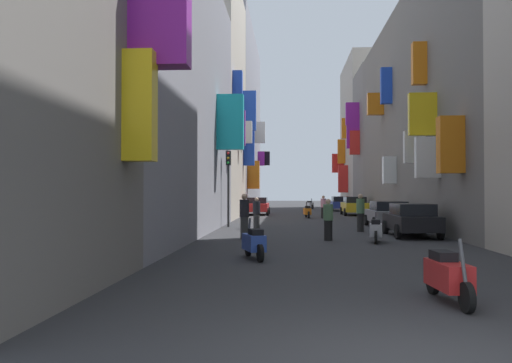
# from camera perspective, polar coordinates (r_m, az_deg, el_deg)

# --- Properties ---
(ground_plane) EXTENTS (140.00, 140.00, 0.00)m
(ground_plane) POSITION_cam_1_polar(r_m,az_deg,el_deg) (35.77, 5.89, -4.10)
(ground_plane) COLOR #2D2D30
(building_left_mid_a) EXTENTS (7.33, 19.50, 12.38)m
(building_left_mid_a) POSITION_cam_1_polar(r_m,az_deg,el_deg) (23.75, -12.68, 9.37)
(building_left_mid_a) COLOR gray
(building_left_mid_a) RESTS_ON ground
(building_left_mid_b) EXTENTS (7.09, 11.12, 16.90)m
(building_left_mid_b) POSITION_cam_1_polar(r_m,az_deg,el_deg) (38.84, -6.26, 8.64)
(building_left_mid_b) COLOR #B2A899
(building_left_mid_b) RESTS_ON ground
(building_left_far) EXTENTS (7.36, 22.27, 18.29)m
(building_left_far) POSITION_cam_1_polar(r_m,az_deg,el_deg) (55.43, -3.27, 6.43)
(building_left_far) COLOR gray
(building_left_far) RESTS_ON ground
(building_right_mid_b) EXTENTS (7.08, 19.84, 13.02)m
(building_right_mid_b) POSITION_cam_1_polar(r_m,az_deg,el_deg) (37.35, 18.28, 6.08)
(building_right_mid_b) COLOR slate
(building_right_mid_b) RESTS_ON ground
(building_right_mid_c) EXTENTS (7.21, 7.24, 13.16)m
(building_right_mid_c) POSITION_cam_1_polar(r_m,az_deg,el_deg) (50.48, 14.34, 4.29)
(building_right_mid_c) COLOR slate
(building_right_mid_c) RESTS_ON ground
(building_right_far) EXTENTS (7.38, 12.70, 16.41)m
(building_right_far) POSITION_cam_1_polar(r_m,az_deg,el_deg) (60.42, 12.58, 4.93)
(building_right_far) COLOR #B2A899
(building_right_far) RESTS_ON ground
(parked_car_black) EXTENTS (1.84, 4.04, 1.38)m
(parked_car_black) POSITION_cam_1_polar(r_m,az_deg,el_deg) (22.84, 16.55, -3.93)
(parked_car_black) COLOR black
(parked_car_black) RESTS_ON ground
(parked_car_yellow) EXTENTS (1.93, 4.41, 1.47)m
(parked_car_yellow) POSITION_cam_1_polar(r_m,az_deg,el_deg) (42.25, 10.66, -2.57)
(parked_car_yellow) COLOR gold
(parked_car_yellow) RESTS_ON ground
(parked_car_grey) EXTENTS (1.98, 4.25, 1.37)m
(parked_car_grey) POSITION_cam_1_polar(r_m,az_deg,el_deg) (28.50, 14.14, -3.38)
(parked_car_grey) COLOR slate
(parked_car_grey) RESTS_ON ground
(parked_car_red) EXTENTS (1.94, 4.47, 1.40)m
(parked_car_red) POSITION_cam_1_polar(r_m,az_deg,el_deg) (42.51, 0.15, -2.62)
(parked_car_red) COLOR #B21E1E
(parked_car_red) RESTS_ON ground
(parked_car_blue) EXTENTS (1.97, 4.15, 1.40)m
(parked_car_blue) POSITION_cam_1_polar(r_m,az_deg,el_deg) (51.38, 9.18, -2.34)
(parked_car_blue) COLOR navy
(parked_car_blue) RESTS_ON ground
(scooter_white) EXTENTS (0.77, 1.81, 1.13)m
(scooter_white) POSITION_cam_1_polar(r_m,az_deg,el_deg) (56.71, 5.89, -2.52)
(scooter_white) COLOR silver
(scooter_white) RESTS_ON ground
(scooter_orange) EXTENTS (0.55, 1.93, 1.13)m
(scooter_orange) POSITION_cam_1_polar(r_m,az_deg,el_deg) (37.57, 5.60, -3.25)
(scooter_orange) COLOR orange
(scooter_orange) RESTS_ON ground
(scooter_silver) EXTENTS (0.60, 1.75, 1.13)m
(scooter_silver) POSITION_cam_1_polar(r_m,az_deg,el_deg) (19.89, 12.91, -5.17)
(scooter_silver) COLOR #ADADB2
(scooter_silver) RESTS_ON ground
(scooter_red) EXTENTS (0.53, 2.00, 1.13)m
(scooter_red) POSITION_cam_1_polar(r_m,az_deg,el_deg) (9.59, 20.14, -9.56)
(scooter_red) COLOR red
(scooter_red) RESTS_ON ground
(scooter_blue) EXTENTS (0.76, 1.81, 1.13)m
(scooter_blue) POSITION_cam_1_polar(r_m,az_deg,el_deg) (14.69, -0.22, -6.65)
(scooter_blue) COLOR #2D4CAD
(scooter_blue) RESTS_ON ground
(pedestrian_crossing) EXTENTS (0.53, 0.53, 1.80)m
(pedestrian_crossing) POSITION_cam_1_polar(r_m,az_deg,el_deg) (20.78, -1.27, -3.80)
(pedestrian_crossing) COLOR #353535
(pedestrian_crossing) RESTS_ON ground
(pedestrian_near_left) EXTENTS (0.43, 0.43, 1.58)m
(pedestrian_near_left) POSITION_cam_1_polar(r_m,az_deg,el_deg) (26.63, 0.06, -3.46)
(pedestrian_near_left) COLOR #2E2E2E
(pedestrian_near_left) RESTS_ON ground
(pedestrian_near_right) EXTENTS (0.52, 0.52, 1.78)m
(pedestrian_near_right) POSITION_cam_1_polar(r_m,az_deg,el_deg) (25.06, 11.29, -3.34)
(pedestrian_near_right) COLOR black
(pedestrian_near_right) RESTS_ON ground
(pedestrian_mid_street) EXTENTS (0.53, 0.53, 1.60)m
(pedestrian_mid_street) POSITION_cam_1_polar(r_m,az_deg,el_deg) (36.99, 7.33, -2.77)
(pedestrian_mid_street) COLOR black
(pedestrian_mid_street) RESTS_ON ground
(pedestrian_far_away) EXTENTS (0.54, 0.54, 1.60)m
(pedestrian_far_away) POSITION_cam_1_polar(r_m,az_deg,el_deg) (20.34, 7.86, -4.16)
(pedestrian_far_away) COLOR black
(pedestrian_far_away) RESTS_ON ground
(traffic_light_far_corner) EXTENTS (0.26, 0.34, 4.03)m
(traffic_light_far_corner) POSITION_cam_1_polar(r_m,az_deg,el_deg) (27.88, -3.02, 0.71)
(traffic_light_far_corner) COLOR #2D2D2D
(traffic_light_far_corner) RESTS_ON ground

